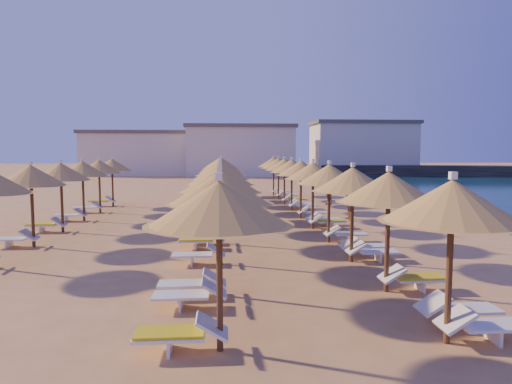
{
  "coord_description": "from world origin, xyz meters",
  "views": [
    {
      "loc": [
        -2.4,
        -21.42,
        3.62
      ],
      "look_at": [
        -0.46,
        4.0,
        1.3
      ],
      "focal_mm": 32.0,
      "sensor_mm": 36.0,
      "label": 1
    }
  ],
  "objects": [
    {
      "name": "beachgoer_b",
      "position": [
        4.23,
        1.84,
        0.87
      ],
      "size": [
        0.74,
        0.91,
        1.74
      ],
      "primitive_type": "imported",
      "rotation": [
        0.0,
        0.0,
        -1.47
      ],
      "color": "tan",
      "rests_on": "ground"
    },
    {
      "name": "ground",
      "position": [
        0.0,
        0.0,
        0.0
      ],
      "size": [
        220.0,
        220.0,
        0.0
      ],
      "primitive_type": "plane",
      "color": "tan",
      "rests_on": "ground"
    },
    {
      "name": "hotel_blocks",
      "position": [
        2.89,
        46.83,
        3.7
      ],
      "size": [
        49.81,
        11.45,
        8.1
      ],
      "color": "silver",
      "rests_on": "ground"
    },
    {
      "name": "jetty",
      "position": [
        27.03,
        41.4,
        0.75
      ],
      "size": [
        30.04,
        11.43,
        1.5
      ],
      "primitive_type": "cube",
      "rotation": [
        0.0,
        0.0,
        -0.25
      ],
      "color": "black",
      "rests_on": "ground"
    },
    {
      "name": "parasol_row_inland",
      "position": [
        -9.47,
        0.87,
        2.65
      ],
      "size": [
        2.68,
        18.56,
        3.24
      ],
      "color": "brown",
      "rests_on": "ground"
    },
    {
      "name": "parasol_row_west",
      "position": [
        -2.44,
        0.87,
        2.65
      ],
      "size": [
        2.68,
        31.26,
        3.24
      ],
      "color": "brown",
      "rests_on": "ground"
    },
    {
      "name": "loungers",
      "position": [
        -2.04,
        0.78,
        0.34
      ],
      "size": [
        14.37,
        29.23,
        0.66
      ],
      "color": "white",
      "rests_on": "ground"
    },
    {
      "name": "beachgoer_c",
      "position": [
        4.77,
        8.53,
        0.94
      ],
      "size": [
        1.07,
        1.13,
        1.88
      ],
      "primitive_type": "imported",
      "rotation": [
        0.0,
        0.0,
        -0.86
      ],
      "color": "tan",
      "rests_on": "ground"
    },
    {
      "name": "parasol_row_east",
      "position": [
        1.82,
        0.87,
        2.65
      ],
      "size": [
        2.68,
        31.26,
        3.24
      ],
      "color": "brown",
      "rests_on": "ground"
    }
  ]
}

